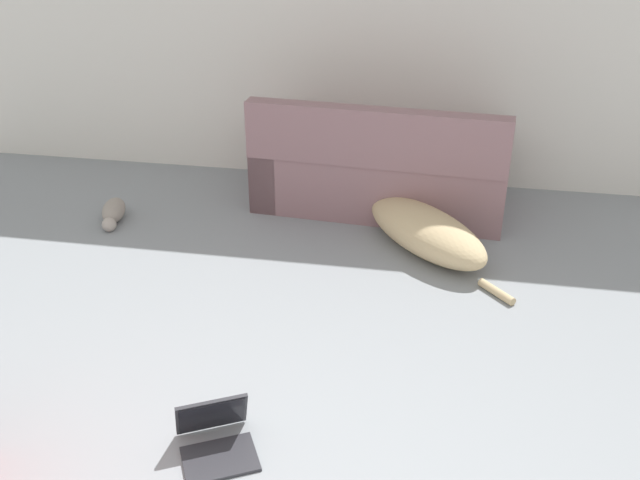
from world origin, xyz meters
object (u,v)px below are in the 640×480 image
Objects in this scene: couch at (380,171)px; cat at (113,212)px; laptop_open at (215,433)px; dog at (414,223)px.

cat is at bearing 21.68° from couch.
cat is at bearing 96.87° from laptop_open.
couch is 1.96m from cat.
dog is 2.14m from cat.
couch is 1.42× the size of dog.
laptop_open is at bearing 20.49° from cat.
cat is 1.10× the size of laptop_open.
cat is (-2.14, -0.04, -0.07)m from dog.
dog is at bearing 122.18° from couch.
couch reaches higher than cat.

